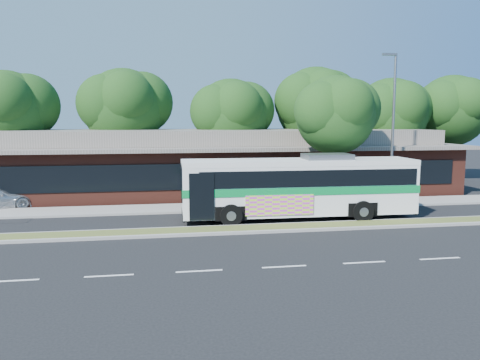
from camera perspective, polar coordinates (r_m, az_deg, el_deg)
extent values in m
plane|color=black|center=(21.55, 2.00, -6.50)|extent=(120.00, 120.00, 0.00)
cube|color=#4B5825|center=(22.10, 1.70, -5.94)|extent=(26.00, 1.10, 0.15)
cube|color=gray|center=(27.70, -0.60, -3.26)|extent=(44.00, 2.60, 0.12)
cube|color=#57251B|center=(33.95, -2.30, 1.32)|extent=(32.00, 10.00, 3.20)
cube|color=#686158|center=(33.82, -2.31, 4.22)|extent=(33.20, 11.20, 0.24)
cube|color=#686158|center=(33.79, -2.32, 5.29)|extent=(30.00, 8.00, 1.00)
cube|color=black|center=(28.99, -1.08, 0.49)|extent=(30.00, 0.06, 1.60)
cylinder|color=slate|center=(29.87, 18.13, 5.72)|extent=(0.16, 0.16, 9.00)
cube|color=slate|center=(29.93, 17.78, 14.38)|extent=(0.90, 0.18, 0.14)
cylinder|color=black|center=(37.27, -26.27, 1.72)|extent=(0.44, 0.44, 3.99)
sphere|color=#183D14|center=(37.14, -26.59, 7.46)|extent=(5.80, 5.80, 5.80)
sphere|color=#183D14|center=(37.21, -24.50, 8.29)|extent=(4.52, 4.52, 4.52)
cylinder|color=black|center=(36.75, -13.79, 2.36)|extent=(0.44, 0.44, 4.20)
sphere|color=#183D14|center=(36.64, -13.98, 8.45)|extent=(6.00, 6.00, 6.00)
sphere|color=#183D14|center=(37.02, -11.84, 9.24)|extent=(4.68, 4.68, 4.68)
cylinder|color=black|center=(36.03, -1.11, 2.14)|extent=(0.44, 0.44, 3.78)
sphere|color=#183D14|center=(35.88, -1.13, 7.82)|extent=(5.60, 5.60, 5.60)
sphere|color=#183D14|center=(36.51, 0.75, 8.52)|extent=(4.37, 4.37, 4.37)
cylinder|color=black|center=(38.59, 9.02, 2.86)|extent=(0.44, 0.44, 4.41)
sphere|color=#183D14|center=(38.49, 9.15, 8.91)|extent=(6.20, 6.20, 6.20)
sphere|color=#183D14|center=(39.41, 10.90, 9.55)|extent=(4.84, 4.84, 4.84)
cylinder|color=black|center=(40.00, 17.66, 2.37)|extent=(0.44, 0.44, 3.86)
sphere|color=#183D14|center=(39.88, 17.87, 7.63)|extent=(5.80, 5.80, 5.80)
sphere|color=#183D14|center=(40.88, 19.26, 8.21)|extent=(4.52, 4.52, 4.52)
cylinder|color=black|center=(43.88, 24.08, 2.65)|extent=(0.44, 0.44, 4.12)
sphere|color=#183D14|center=(43.78, 24.35, 7.69)|extent=(6.00, 6.00, 6.00)
sphere|color=#183D14|center=(44.91, 25.51, 8.21)|extent=(4.68, 4.68, 4.68)
cube|color=white|center=(24.48, 7.15, -0.76)|extent=(12.08, 2.75, 2.77)
cube|color=black|center=(24.49, 7.85, 0.54)|extent=(11.12, 2.78, 0.83)
cube|color=white|center=(24.34, 7.20, 2.19)|extent=(12.10, 2.77, 0.26)
cube|color=#058239|center=(24.50, 7.15, -0.96)|extent=(12.15, 2.81, 0.38)
cube|color=black|center=(23.55, -7.15, -0.27)|extent=(0.10, 2.25, 1.72)
cube|color=black|center=(26.66, 19.78, 0.94)|extent=(0.09, 2.10, 1.11)
cube|color=#D23DCF|center=(23.02, 4.86, -3.07)|extent=(3.41, 0.10, 1.00)
cube|color=slate|center=(24.77, 10.57, 2.81)|extent=(2.43, 1.64, 0.30)
cylinder|color=black|center=(22.73, -1.12, -4.34)|extent=(1.11, 0.38, 1.10)
cylinder|color=black|center=(25.19, -1.85, -3.19)|extent=(1.11, 0.38, 1.10)
cylinder|color=black|center=(24.50, 14.72, -3.73)|extent=(1.11, 0.38, 1.10)
cylinder|color=black|center=(26.79, 12.61, -2.73)|extent=(1.11, 0.38, 1.10)
cylinder|color=black|center=(28.74, 11.36, 0.93)|extent=(0.44, 0.44, 4.03)
sphere|color=#183D14|center=(28.57, 11.54, 7.76)|extent=(4.67, 4.67, 4.67)
sphere|color=#183D14|center=(29.29, 13.25, 8.43)|extent=(3.65, 3.65, 3.65)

